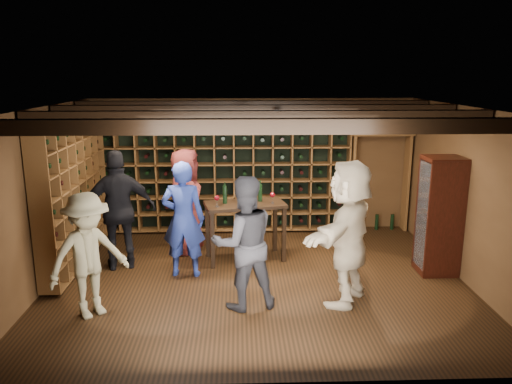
{
  "coord_description": "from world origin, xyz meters",
  "views": [
    {
      "loc": [
        -0.26,
        -6.81,
        2.98
      ],
      "look_at": [
        -0.01,
        0.2,
        1.28
      ],
      "focal_mm": 35.0,
      "sensor_mm": 36.0,
      "label": 1
    }
  ],
  "objects_px": {
    "man_blue_shirt": "(183,219)",
    "tasting_table": "(245,210)",
    "guest_woman_black": "(120,210)",
    "guest_khaki": "(88,255)",
    "man_grey_suit": "(244,243)",
    "guest_red_floral": "(186,201)",
    "display_cabinet": "(439,218)",
    "guest_beige": "(348,232)"
  },
  "relations": [
    {
      "from": "display_cabinet",
      "to": "guest_woman_black",
      "type": "height_order",
      "value": "guest_woman_black"
    },
    {
      "from": "tasting_table",
      "to": "guest_red_floral",
      "type": "bearing_deg",
      "value": 146.36
    },
    {
      "from": "display_cabinet",
      "to": "guest_woman_black",
      "type": "relative_size",
      "value": 0.95
    },
    {
      "from": "guest_beige",
      "to": "tasting_table",
      "type": "bearing_deg",
      "value": -108.2
    },
    {
      "from": "man_blue_shirt",
      "to": "guest_woman_black",
      "type": "bearing_deg",
      "value": -14.45
    },
    {
      "from": "guest_khaki",
      "to": "guest_beige",
      "type": "xyz_separation_m",
      "value": [
        3.26,
        0.29,
        0.17
      ]
    },
    {
      "from": "man_grey_suit",
      "to": "guest_woman_black",
      "type": "bearing_deg",
      "value": -51.07
    },
    {
      "from": "guest_beige",
      "to": "tasting_table",
      "type": "height_order",
      "value": "guest_beige"
    },
    {
      "from": "display_cabinet",
      "to": "man_grey_suit",
      "type": "relative_size",
      "value": 1.01
    },
    {
      "from": "display_cabinet",
      "to": "guest_woman_black",
      "type": "distance_m",
      "value": 4.81
    },
    {
      "from": "man_grey_suit",
      "to": "guest_woman_black",
      "type": "height_order",
      "value": "guest_woman_black"
    },
    {
      "from": "man_blue_shirt",
      "to": "tasting_table",
      "type": "relative_size",
      "value": 1.28
    },
    {
      "from": "guest_khaki",
      "to": "guest_woman_black",
      "type": "bearing_deg",
      "value": 47.81
    },
    {
      "from": "display_cabinet",
      "to": "man_blue_shirt",
      "type": "relative_size",
      "value": 1.01
    },
    {
      "from": "display_cabinet",
      "to": "guest_woman_black",
      "type": "bearing_deg",
      "value": 175.69
    },
    {
      "from": "display_cabinet",
      "to": "tasting_table",
      "type": "bearing_deg",
      "value": 167.27
    },
    {
      "from": "display_cabinet",
      "to": "guest_red_floral",
      "type": "relative_size",
      "value": 1.0
    },
    {
      "from": "display_cabinet",
      "to": "man_grey_suit",
      "type": "xyz_separation_m",
      "value": [
        -2.92,
        -1.03,
        0.01
      ]
    },
    {
      "from": "man_grey_suit",
      "to": "guest_woman_black",
      "type": "xyz_separation_m",
      "value": [
        -1.88,
        1.4,
        0.06
      ]
    },
    {
      "from": "man_blue_shirt",
      "to": "guest_khaki",
      "type": "height_order",
      "value": "man_blue_shirt"
    },
    {
      "from": "man_blue_shirt",
      "to": "tasting_table",
      "type": "height_order",
      "value": "man_blue_shirt"
    },
    {
      "from": "display_cabinet",
      "to": "guest_beige",
      "type": "distance_m",
      "value": 1.81
    },
    {
      "from": "guest_woman_black",
      "to": "guest_beige",
      "type": "distance_m",
      "value": 3.47
    },
    {
      "from": "man_grey_suit",
      "to": "guest_woman_black",
      "type": "distance_m",
      "value": 2.34
    },
    {
      "from": "man_grey_suit",
      "to": "guest_beige",
      "type": "xyz_separation_m",
      "value": [
        1.36,
        0.12,
        0.09
      ]
    },
    {
      "from": "guest_red_floral",
      "to": "guest_beige",
      "type": "xyz_separation_m",
      "value": [
        2.29,
        -1.96,
        0.08
      ]
    },
    {
      "from": "man_blue_shirt",
      "to": "man_grey_suit",
      "type": "bearing_deg",
      "value": 133.01
    },
    {
      "from": "guest_beige",
      "to": "display_cabinet",
      "type": "bearing_deg",
      "value": 152.0
    },
    {
      "from": "guest_red_floral",
      "to": "guest_woman_black",
      "type": "xyz_separation_m",
      "value": [
        -0.94,
        -0.68,
        0.05
      ]
    },
    {
      "from": "man_blue_shirt",
      "to": "guest_woman_black",
      "type": "distance_m",
      "value": 1.05
    },
    {
      "from": "guest_red_floral",
      "to": "guest_beige",
      "type": "height_order",
      "value": "guest_beige"
    },
    {
      "from": "man_blue_shirt",
      "to": "guest_red_floral",
      "type": "relative_size",
      "value": 0.99
    },
    {
      "from": "display_cabinet",
      "to": "guest_beige",
      "type": "height_order",
      "value": "guest_beige"
    },
    {
      "from": "man_grey_suit",
      "to": "guest_red_floral",
      "type": "xyz_separation_m",
      "value": [
        -0.94,
        2.08,
        0.01
      ]
    },
    {
      "from": "guest_red_floral",
      "to": "man_grey_suit",
      "type": "bearing_deg",
      "value": -156.44
    },
    {
      "from": "guest_red_floral",
      "to": "guest_beige",
      "type": "bearing_deg",
      "value": -131.24
    },
    {
      "from": "man_grey_suit",
      "to": "tasting_table",
      "type": "height_order",
      "value": "man_grey_suit"
    },
    {
      "from": "guest_woman_black",
      "to": "tasting_table",
      "type": "relative_size",
      "value": 1.37
    },
    {
      "from": "display_cabinet",
      "to": "man_grey_suit",
      "type": "bearing_deg",
      "value": -160.48
    },
    {
      "from": "man_blue_shirt",
      "to": "guest_beige",
      "type": "bearing_deg",
      "value": 160.64
    },
    {
      "from": "guest_woman_black",
      "to": "tasting_table",
      "type": "distance_m",
      "value": 1.94
    },
    {
      "from": "man_blue_shirt",
      "to": "tasting_table",
      "type": "distance_m",
      "value": 1.1
    }
  ]
}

